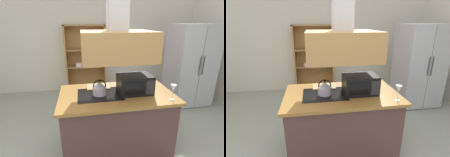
# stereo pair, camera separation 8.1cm
# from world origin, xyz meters

# --- Properties ---
(wall_back) EXTENTS (6.00, 0.12, 2.70)m
(wall_back) POSITION_xyz_m (0.00, 3.00, 1.35)
(wall_back) COLOR silver
(wall_back) RESTS_ON ground
(kitchen_island) EXTENTS (1.57, 0.91, 0.90)m
(kitchen_island) POSITION_xyz_m (0.16, 0.39, 0.45)
(kitchen_island) COLOR #4F332D
(kitchen_island) RESTS_ON ground
(range_hood) EXTENTS (0.90, 0.70, 1.32)m
(range_hood) POSITION_xyz_m (0.16, 0.39, 1.69)
(range_hood) COLOR #B48347
(refrigerator) EXTENTS (0.90, 0.77, 1.80)m
(refrigerator) POSITION_xyz_m (2.13, 1.63, 0.90)
(refrigerator) COLOR #B4B3B9
(refrigerator) RESTS_ON ground
(dish_cabinet) EXTENTS (1.03, 0.40, 1.78)m
(dish_cabinet) POSITION_xyz_m (-0.17, 2.78, 0.78)
(dish_cabinet) COLOR #AF8247
(dish_cabinet) RESTS_ON ground
(kettle) EXTENTS (0.19, 0.19, 0.21)m
(kettle) POSITION_xyz_m (-0.07, 0.39, 0.99)
(kettle) COLOR #C1B5C5
(kettle) RESTS_ON kitchen_island
(cutting_board) EXTENTS (0.35, 0.25, 0.02)m
(cutting_board) POSITION_xyz_m (-0.06, 0.67, 0.91)
(cutting_board) COLOR #A88950
(cutting_board) RESTS_ON kitchen_island
(microwave) EXTENTS (0.46, 0.35, 0.26)m
(microwave) POSITION_xyz_m (0.42, 0.38, 1.03)
(microwave) COLOR black
(microwave) RESTS_ON kitchen_island
(wine_glass_on_counter) EXTENTS (0.08, 0.08, 0.21)m
(wine_glass_on_counter) POSITION_xyz_m (0.82, 0.06, 1.05)
(wine_glass_on_counter) COLOR silver
(wine_glass_on_counter) RESTS_ON kitchen_island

